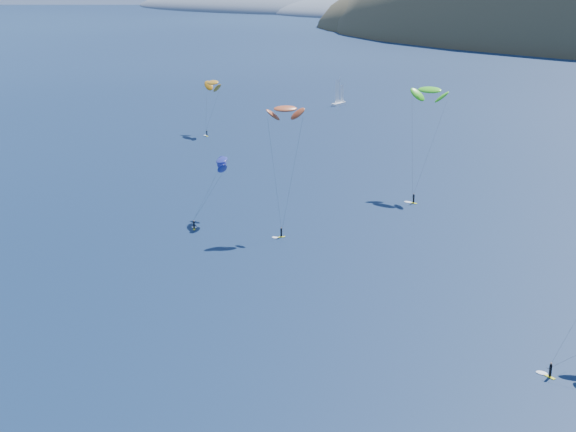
% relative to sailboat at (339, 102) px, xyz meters
% --- Properties ---
extents(headland, '(460.00, 250.00, 60.00)m').
position_rel_sailboat_xyz_m(headland, '(-365.92, 526.27, -4.26)').
color(headland, slate).
rests_on(headland, ground).
extents(sailboat, '(8.16, 7.10, 10.32)m').
position_rel_sailboat_xyz_m(sailboat, '(0.00, 0.00, 0.00)').
color(sailboat, white).
rests_on(sailboat, ground).
extents(kitesurfer_1, '(9.31, 10.05, 17.28)m').
position_rel_sailboat_xyz_m(kitesurfer_1, '(-5.66, -63.31, 14.00)').
color(kitesurfer_1, yellow).
rests_on(kitesurfer_1, ground).
extents(kitesurfer_3, '(8.68, 14.13, 24.75)m').
position_rel_sailboat_xyz_m(kitesurfer_3, '(74.76, -86.11, 21.41)').
color(kitesurfer_3, yellow).
rests_on(kitesurfer_3, ground).
extents(kitesurfer_9, '(7.32, 10.41, 24.78)m').
position_rel_sailboat_xyz_m(kitesurfer_9, '(64.11, -125.76, 21.87)').
color(kitesurfer_9, yellow).
rests_on(kitesurfer_9, ground).
extents(kitesurfer_10, '(7.19, 13.83, 13.65)m').
position_rel_sailboat_xyz_m(kitesurfer_10, '(50.43, -128.07, 10.72)').
color(kitesurfer_10, yellow).
rests_on(kitesurfer_10, ground).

